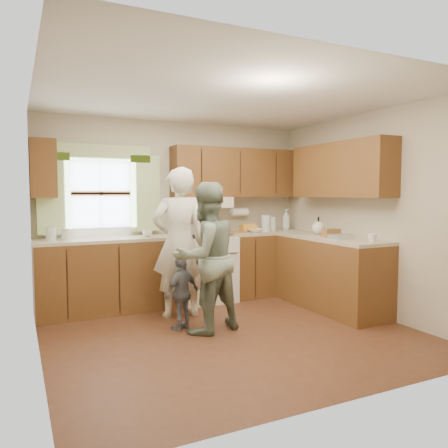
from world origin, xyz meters
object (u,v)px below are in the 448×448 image
stove (205,268)px  woman_left (179,243)px  woman_right (206,257)px  child (182,293)px

stove → woman_left: woman_left is taller
woman_right → child: bearing=-56.0°
woman_left → stove: bearing=-126.8°
stove → child: stove is taller
woman_right → stove: bearing=-126.8°
stove → woman_left: size_ratio=0.59×
woman_left → child: bearing=81.8°
stove → woman_right: 1.40m
woman_left → woman_right: woman_left is taller
stove → woman_left: (-0.59, -0.59, 0.44)m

